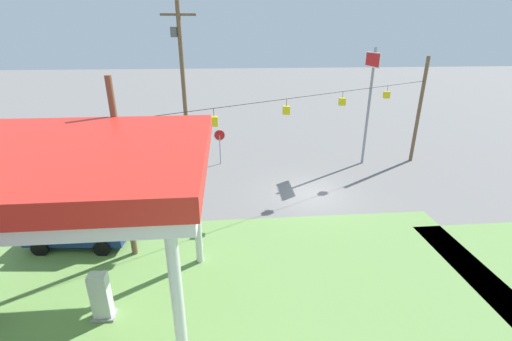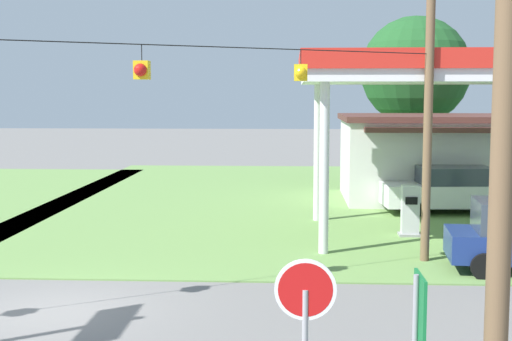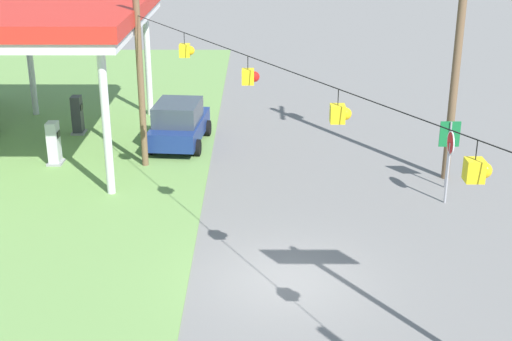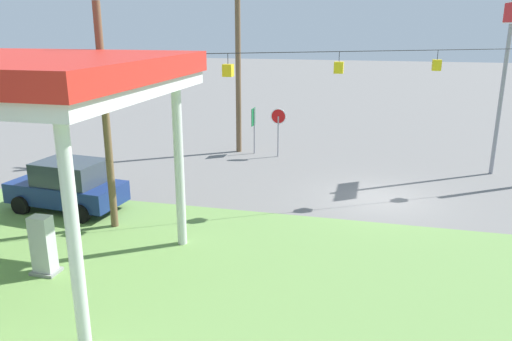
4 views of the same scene
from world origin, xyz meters
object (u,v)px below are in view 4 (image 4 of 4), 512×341
Objects in this scene: fuel_pump_near at (43,247)px; utility_pole_main at (237,39)px; stop_sign_overhead at (506,51)px; route_sign at (254,121)px; car_at_pumps_front at (68,185)px; stop_sign_roadside at (278,122)px.

utility_pole_main reaches higher than fuel_pump_near.
fuel_pump_near is 0.16× the size of utility_pole_main.
fuel_pump_near is 19.58m from stop_sign_overhead.
utility_pole_main is at bearing -5.77° from stop_sign_overhead.
route_sign is (11.40, -1.02, -3.74)m from stop_sign_overhead.
fuel_pump_near is 5.03m from car_at_pumps_front.
car_at_pumps_front is 10.78m from route_sign.
fuel_pump_near is 0.67× the size of stop_sign_roadside.
route_sign is at bearing -98.90° from fuel_pump_near.
car_at_pumps_front is at bearing 70.41° from utility_pole_main.
car_at_pumps_front is at bearing -63.52° from fuel_pump_near.
utility_pole_main is at bearing -95.19° from fuel_pump_near.
fuel_pump_near is 15.41m from utility_pole_main.
stop_sign_roadside is at bearing -116.56° from car_at_pumps_front.
utility_pole_main is (-3.56, -10.00, 4.89)m from car_at_pumps_front.
stop_sign_roadside is 1.42m from route_sign.
stop_sign_overhead is at bearing -135.81° from fuel_pump_near.
stop_sign_overhead is (-10.03, 0.68, 3.64)m from stop_sign_roadside.
stop_sign_roadside is 4.67m from utility_pole_main.
fuel_pump_near is at bearing 44.19° from stop_sign_overhead.
stop_sign_overhead is at bearing -3.90° from stop_sign_roadside.
fuel_pump_near is at bearing 84.81° from utility_pole_main.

